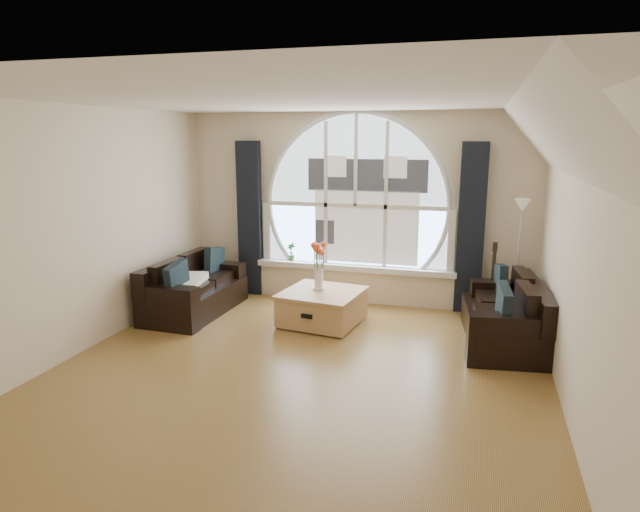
% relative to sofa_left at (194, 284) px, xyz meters
% --- Properties ---
extents(ground, '(5.00, 5.50, 0.01)m').
position_rel_sofa_left_xyz_m(ground, '(1.96, -1.54, -0.40)').
color(ground, brown).
rests_on(ground, ground).
extents(ceiling, '(5.00, 5.50, 0.01)m').
position_rel_sofa_left_xyz_m(ceiling, '(1.96, -1.54, 2.30)').
color(ceiling, silver).
rests_on(ceiling, ground).
extents(wall_back, '(5.00, 0.01, 2.70)m').
position_rel_sofa_left_xyz_m(wall_back, '(1.96, 1.21, 0.95)').
color(wall_back, beige).
rests_on(wall_back, ground).
extents(wall_front, '(5.00, 0.01, 2.70)m').
position_rel_sofa_left_xyz_m(wall_front, '(1.96, -4.29, 0.95)').
color(wall_front, beige).
rests_on(wall_front, ground).
extents(wall_left, '(0.01, 5.50, 2.70)m').
position_rel_sofa_left_xyz_m(wall_left, '(-0.54, -1.54, 0.95)').
color(wall_left, beige).
rests_on(wall_left, ground).
extents(wall_right, '(0.01, 5.50, 2.70)m').
position_rel_sofa_left_xyz_m(wall_right, '(4.46, -1.54, 0.95)').
color(wall_right, beige).
rests_on(wall_right, ground).
extents(attic_slope, '(0.92, 5.50, 0.72)m').
position_rel_sofa_left_xyz_m(attic_slope, '(4.16, -1.54, 1.95)').
color(attic_slope, silver).
rests_on(attic_slope, ground).
extents(arched_window, '(2.60, 0.06, 2.15)m').
position_rel_sofa_left_xyz_m(arched_window, '(1.96, 1.18, 1.23)').
color(arched_window, silver).
rests_on(arched_window, wall_back).
extents(window_sill, '(2.90, 0.22, 0.08)m').
position_rel_sofa_left_xyz_m(window_sill, '(1.96, 1.11, 0.11)').
color(window_sill, white).
rests_on(window_sill, wall_back).
extents(window_frame, '(2.76, 0.08, 2.15)m').
position_rel_sofa_left_xyz_m(window_frame, '(1.96, 1.15, 1.23)').
color(window_frame, white).
rests_on(window_frame, wall_back).
extents(neighbor_house, '(1.70, 0.02, 1.50)m').
position_rel_sofa_left_xyz_m(neighbor_house, '(2.11, 1.16, 1.10)').
color(neighbor_house, silver).
rests_on(neighbor_house, wall_back).
extents(curtain_left, '(0.35, 0.12, 2.30)m').
position_rel_sofa_left_xyz_m(curtain_left, '(0.36, 1.09, 0.75)').
color(curtain_left, black).
rests_on(curtain_left, ground).
extents(curtain_right, '(0.35, 0.12, 2.30)m').
position_rel_sofa_left_xyz_m(curtain_right, '(3.56, 1.09, 0.75)').
color(curtain_right, black).
rests_on(curtain_right, ground).
extents(sofa_left, '(0.85, 1.64, 0.72)m').
position_rel_sofa_left_xyz_m(sofa_left, '(0.00, 0.00, 0.00)').
color(sofa_left, black).
rests_on(sofa_left, ground).
extents(sofa_right, '(1.02, 1.72, 0.73)m').
position_rel_sofa_left_xyz_m(sofa_right, '(4.01, 0.00, 0.00)').
color(sofa_right, black).
rests_on(sofa_right, ground).
extents(coffee_chest, '(1.07, 1.07, 0.47)m').
position_rel_sofa_left_xyz_m(coffee_chest, '(1.79, 0.07, -0.17)').
color(coffee_chest, tan).
rests_on(coffee_chest, ground).
extents(throw_blanket, '(0.64, 0.64, 0.10)m').
position_rel_sofa_left_xyz_m(throw_blanket, '(-0.05, -0.23, 0.10)').
color(throw_blanket, silver).
rests_on(throw_blanket, sofa_left).
extents(vase_flowers, '(0.24, 0.24, 0.70)m').
position_rel_sofa_left_xyz_m(vase_flowers, '(1.72, 0.14, 0.42)').
color(vase_flowers, white).
rests_on(vase_flowers, coffee_chest).
extents(floor_lamp, '(0.24, 0.24, 1.60)m').
position_rel_sofa_left_xyz_m(floor_lamp, '(4.17, 0.86, 0.40)').
color(floor_lamp, '#B2B2B2').
rests_on(floor_lamp, ground).
extents(guitar, '(0.38, 0.27, 1.06)m').
position_rel_sofa_left_xyz_m(guitar, '(3.87, 0.81, 0.13)').
color(guitar, brown).
rests_on(guitar, ground).
extents(potted_plant, '(0.17, 0.15, 0.27)m').
position_rel_sofa_left_xyz_m(potted_plant, '(1.01, 1.11, 0.29)').
color(potted_plant, '#1E6023').
rests_on(potted_plant, window_sill).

